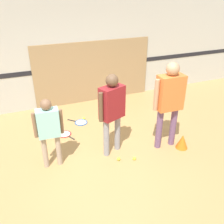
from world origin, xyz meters
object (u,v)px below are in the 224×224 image
person_instructor (112,107)px  training_cone (182,141)px  racket_spare_on_floor (80,122)px  tennis_ball_near_instructor (119,159)px  person_student_right (170,97)px  tennis_ball_by_spare_racket (84,118)px  tennis_ball_stray_left (134,158)px  person_student_left (49,127)px  racket_second_spare (65,134)px

person_instructor → training_cone: bearing=-38.0°
person_instructor → racket_spare_on_floor: (-0.27, 1.40, -1.01)m
tennis_ball_near_instructor → person_student_right: bearing=5.5°
tennis_ball_by_spare_racket → tennis_ball_stray_left: (0.44, -1.94, 0.00)m
person_student_right → training_cone: size_ratio=5.90×
person_student_left → racket_spare_on_floor: size_ratio=2.71×
person_student_left → racket_second_spare: 1.35m
person_instructor → tennis_ball_stray_left: (0.30, -0.42, -0.99)m
person_instructor → tennis_ball_near_instructor: person_instructor is taller
tennis_ball_by_spare_racket → training_cone: size_ratio=0.22×
tennis_ball_near_instructor → tennis_ball_stray_left: size_ratio=1.00×
racket_spare_on_floor → tennis_ball_stray_left: size_ratio=7.60×
person_student_right → racket_second_spare: person_student_right is taller
person_instructor → person_student_left: size_ratio=1.21×
racket_second_spare → tennis_ball_near_instructor: bearing=3.2°
tennis_ball_by_spare_racket → training_cone: bearing=-51.6°
racket_second_spare → tennis_ball_near_instructor: tennis_ball_near_instructor is taller
racket_spare_on_floor → person_student_left: bearing=101.1°
person_student_left → racket_second_spare: bearing=69.8°
person_student_right → racket_second_spare: bearing=-30.9°
person_instructor → tennis_ball_stray_left: size_ratio=24.97×
racket_second_spare → person_instructor: bearing=10.2°
person_student_right → tennis_ball_near_instructor: 1.55m
person_instructor → person_student_left: person_instructor is taller
person_instructor → racket_spare_on_floor: bearing=80.0°
racket_spare_on_floor → training_cone: 2.48m
person_instructor → racket_second_spare: bearing=105.9°
tennis_ball_stray_left → training_cone: size_ratio=0.22×
racket_spare_on_floor → tennis_ball_by_spare_racket: (0.12, 0.12, 0.02)m
tennis_ball_by_spare_racket → training_cone: training_cone is taller
person_student_right → training_cone: 1.03m
person_student_right → tennis_ball_by_spare_racket: bearing=-51.8°
tennis_ball_by_spare_racket → racket_spare_on_floor: bearing=-136.9°
racket_spare_on_floor → tennis_ball_by_spare_racket: 0.17m
racket_second_spare → tennis_ball_by_spare_racket: (0.60, 0.52, 0.02)m
person_student_left → tennis_ball_near_instructor: (1.19, -0.34, -0.81)m
tennis_ball_by_spare_racket → training_cone: (1.54, -1.95, 0.12)m
racket_spare_on_floor → tennis_ball_by_spare_racket: tennis_ball_by_spare_racket is taller
racket_spare_on_floor → tennis_ball_near_instructor: (0.28, -1.72, 0.02)m
person_instructor → person_student_left: 1.20m
person_instructor → racket_second_spare: 1.60m
tennis_ball_near_instructor → training_cone: (1.39, -0.11, 0.12)m
racket_second_spare → tennis_ball_by_spare_racket: 0.80m
person_instructor → tennis_ball_by_spare_racket: size_ratio=24.97×
tennis_ball_near_instructor → tennis_ball_stray_left: 0.31m
tennis_ball_near_instructor → racket_spare_on_floor: bearing=99.2°
tennis_ball_near_instructor → tennis_ball_by_spare_racket: (-0.15, 1.84, 0.00)m
training_cone → racket_second_spare: bearing=146.4°
person_student_right → racket_spare_on_floor: (-1.38, 1.61, -1.11)m
person_instructor → tennis_ball_by_spare_racket: bearing=74.5°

